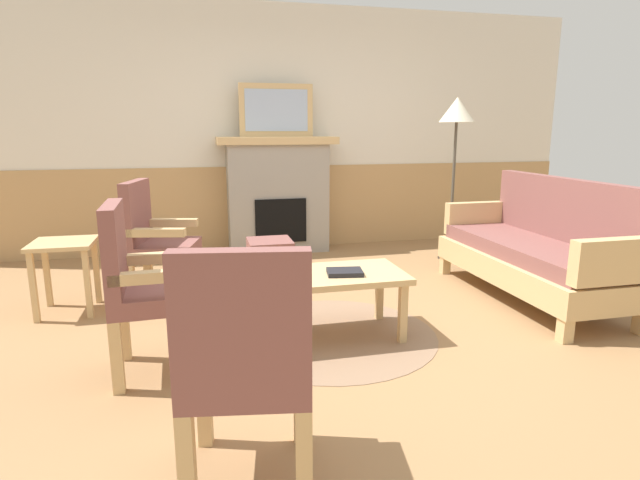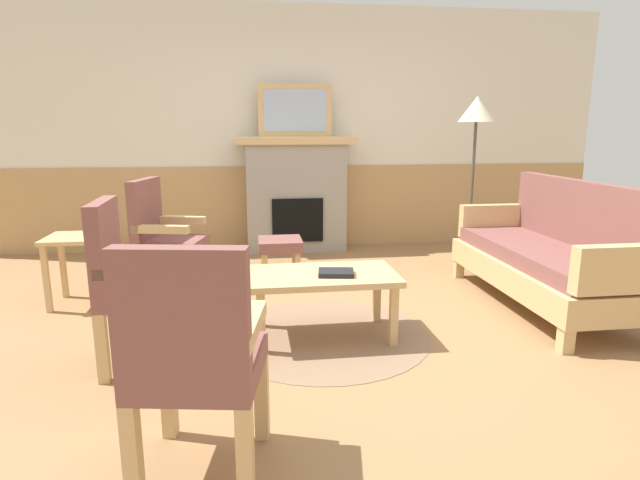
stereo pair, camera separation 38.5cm
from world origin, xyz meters
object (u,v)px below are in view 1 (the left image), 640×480
object	(u,v)px
fireplace	(278,194)
couch	(535,251)
side_table	(64,257)
coffee_table	(332,281)
floor_lamp_by_couch	(457,120)
armchair_near_fireplace	(155,238)
book_on_table	(345,272)
armchair_front_left	(246,357)
footstool	(270,248)
armchair_by_window_left	(142,282)
framed_picture	(276,110)

from	to	relation	value
fireplace	couch	distance (m)	2.78
couch	side_table	world-z (taller)	couch
coffee_table	floor_lamp_by_couch	size ratio (longest dim) A/B	0.57
armchair_near_fireplace	couch	bearing A→B (deg)	-10.99
book_on_table	armchair_front_left	bearing A→B (deg)	-120.53
footstool	side_table	size ratio (longest dim) A/B	0.73
couch	floor_lamp_by_couch	bearing A→B (deg)	91.54
coffee_table	footstool	world-z (taller)	coffee_table
armchair_front_left	book_on_table	bearing A→B (deg)	59.47
footstool	armchair_front_left	xyz separation A→B (m)	(-0.49, -2.83, 0.25)
fireplace	armchair_front_left	bearing A→B (deg)	-100.83
footstool	side_table	bearing A→B (deg)	-161.11
armchair_near_fireplace	armchair_front_left	distance (m)	2.36
fireplace	armchair_front_left	world-z (taller)	fireplace
side_table	floor_lamp_by_couch	distance (m)	3.82
footstool	armchair_by_window_left	size ratio (longest dim) A/B	0.41
framed_picture	coffee_table	distance (m)	2.77
couch	coffee_table	distance (m)	1.85
framed_picture	floor_lamp_by_couch	distance (m)	1.90
coffee_table	book_on_table	world-z (taller)	book_on_table
book_on_table	armchair_near_fireplace	bearing A→B (deg)	140.93
fireplace	armchair_near_fireplace	xyz separation A→B (m)	(-1.22, -1.56, -0.11)
couch	floor_lamp_by_couch	world-z (taller)	floor_lamp_by_couch
book_on_table	footstool	distance (m)	1.56
footstool	armchair_front_left	bearing A→B (deg)	-99.90
framed_picture	footstool	distance (m)	1.66
footstool	armchair_near_fireplace	bearing A→B (deg)	-152.07
couch	armchair_front_left	size ratio (longest dim) A/B	1.84
armchair_near_fireplace	armchair_by_window_left	distance (m)	1.22
coffee_table	armchair_by_window_left	distance (m)	1.20
book_on_table	armchair_front_left	distance (m)	1.51
fireplace	armchair_near_fireplace	size ratio (longest dim) A/B	1.33
coffee_table	book_on_table	xyz separation A→B (m)	(0.07, -0.06, 0.07)
couch	coffee_table	xyz separation A→B (m)	(-1.81, -0.37, -0.01)
couch	armchair_front_left	distance (m)	3.05
coffee_table	armchair_near_fireplace	xyz separation A→B (m)	(-1.17, 0.95, 0.15)
armchair_front_left	side_table	distance (m)	2.54
fireplace	armchair_front_left	xyz separation A→B (m)	(-0.74, -3.87, -0.11)
fireplace	framed_picture	size ratio (longest dim) A/B	1.62
armchair_by_window_left	armchair_near_fireplace	bearing A→B (deg)	90.70
coffee_table	footstool	distance (m)	1.49
coffee_table	footstool	bearing A→B (deg)	97.78
couch	armchair_near_fireplace	bearing A→B (deg)	169.01
fireplace	framed_picture	xyz separation A→B (m)	(0.00, 0.00, 0.91)
book_on_table	side_table	bearing A→B (deg)	152.86
book_on_table	armchair_front_left	world-z (taller)	armchair_front_left
framed_picture	book_on_table	distance (m)	2.80
fireplace	footstool	bearing A→B (deg)	-103.32
couch	coffee_table	world-z (taller)	couch
coffee_table	armchair_by_window_left	world-z (taller)	armchair_by_window_left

